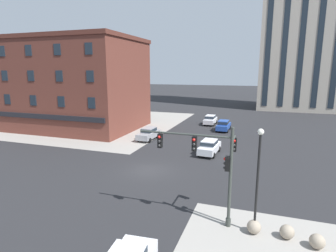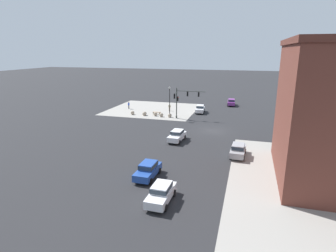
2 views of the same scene
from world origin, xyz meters
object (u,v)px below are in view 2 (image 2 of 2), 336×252
at_px(pedestrian_near_bench, 170,107).
at_px(car_main_southbound_near, 177,135).
at_px(bollard_sphere_curb_b, 161,115).
at_px(bollard_sphere_curb_d, 144,114).
at_px(car_cross_eastbound, 200,109).
at_px(bollard_sphere_curb_a, 170,115).
at_px(bollard_sphere_curb_c, 155,114).
at_px(bollard_sphere_curb_e, 145,113).
at_px(bench_near_signal, 157,113).
at_px(car_main_northbound_near, 238,150).
at_px(street_lamp_corner_near, 170,99).
at_px(pedestrian_at_curb, 129,105).
at_px(car_cross_westbound, 161,192).
at_px(car_main_southbound_far, 231,102).
at_px(traffic_signal_main, 182,99).
at_px(bollard_sphere_curb_f, 133,113).
at_px(car_main_northbound_far, 148,169).

xyz_separation_m(pedestrian_near_bench, car_main_southbound_near, (-7.20, 20.96, 0.03)).
xyz_separation_m(bollard_sphere_curb_b, bollard_sphere_curb_d, (3.86, -0.08, 0.00)).
bearing_deg(car_cross_eastbound, bollard_sphere_curb_a, 49.67).
xyz_separation_m(bollard_sphere_curb_a, bollard_sphere_curb_b, (1.81, 0.08, 0.00)).
relative_size(bollard_sphere_curb_c, car_cross_eastbound, 0.18).
bearing_deg(bollard_sphere_curb_e, bench_near_signal, -139.03).
xyz_separation_m(bench_near_signal, car_main_northbound_near, (-18.20, 20.90, 0.59)).
bearing_deg(street_lamp_corner_near, bollard_sphere_curb_a, -106.41).
bearing_deg(car_cross_eastbound, car_main_southbound_near, 90.29).
bearing_deg(pedestrian_at_curb, bollard_sphere_curb_b, 150.03).
distance_m(bollard_sphere_curb_a, car_main_northbound_near, 23.83).
xyz_separation_m(bollard_sphere_curb_c, bollard_sphere_curb_d, (2.39, 0.36, 0.00)).
xyz_separation_m(bollard_sphere_curb_a, bollard_sphere_curb_d, (5.68, -0.00, 0.00)).
bearing_deg(car_main_northbound_near, bollard_sphere_curb_c, -46.91).
bearing_deg(bollard_sphere_curb_b, car_cross_eastbound, -138.38).
distance_m(bollard_sphere_curb_c, bollard_sphere_curb_d, 2.42).
xyz_separation_m(bench_near_signal, car_cross_westbound, (-12.01, 34.56, 0.59)).
xyz_separation_m(bollard_sphere_curb_b, pedestrian_near_bench, (0.00, -6.24, 0.48)).
bearing_deg(car_cross_eastbound, car_main_southbound_far, -120.25).
bearing_deg(car_cross_westbound, pedestrian_near_bench, -75.11).
height_order(bollard_sphere_curb_e, pedestrian_at_curb, pedestrian_at_curb).
relative_size(bollard_sphere_curb_e, car_cross_westbound, 0.18).
relative_size(bollard_sphere_curb_c, car_cross_westbound, 0.18).
distance_m(traffic_signal_main, bollard_sphere_curb_f, 11.69).
distance_m(bench_near_signal, car_main_southbound_near, 19.13).
bearing_deg(pedestrian_at_curb, car_main_southbound_far, -154.51).
height_order(pedestrian_at_curb, car_main_southbound_near, pedestrian_at_curb).
bearing_deg(bollard_sphere_curb_d, bollard_sphere_curb_b, 178.75).
height_order(bollard_sphere_curb_b, bollard_sphere_curb_c, same).
bearing_deg(pedestrian_at_curb, bench_near_signal, 156.57).
distance_m(bollard_sphere_curb_c, car_main_northbound_far, 29.73).
relative_size(pedestrian_near_bench, car_cross_westbound, 0.36).
distance_m(bollard_sphere_curb_d, car_main_northbound_far, 30.19).
bearing_deg(street_lamp_corner_near, bollard_sphere_curb_b, 0.50).
distance_m(bench_near_signal, pedestrian_at_curb, 8.97).
height_order(bollard_sphere_curb_a, bollard_sphere_curb_c, same).
distance_m(traffic_signal_main, car_main_northbound_near, 22.09).
xyz_separation_m(traffic_signal_main, bollard_sphere_curb_f, (11.10, -0.68, -3.62)).
bearing_deg(car_main_northbound_far, car_cross_eastbound, -89.57).
bearing_deg(bollard_sphere_curb_b, car_main_southbound_near, 116.05).
xyz_separation_m(bollard_sphere_curb_f, car_main_southbound_far, (-19.83, -16.52, 0.51)).
bearing_deg(bollard_sphere_curb_f, car_cross_eastbound, -156.20).
height_order(pedestrian_near_bench, car_cross_eastbound, car_cross_eastbound).
bearing_deg(car_main_northbound_near, bollard_sphere_curb_a, -52.08).
height_order(bollard_sphere_curb_e, car_main_northbound_far, car_main_northbound_far).
height_order(bollard_sphere_curb_f, car_main_northbound_near, car_main_northbound_near).
bearing_deg(bollard_sphere_curb_f, pedestrian_near_bench, -137.89).
height_order(bollard_sphere_curb_f, bench_near_signal, bollard_sphere_curb_f).
distance_m(car_main_northbound_far, car_cross_eastbound, 34.24).
height_order(bollard_sphere_curb_c, car_main_northbound_near, car_main_northbound_near).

